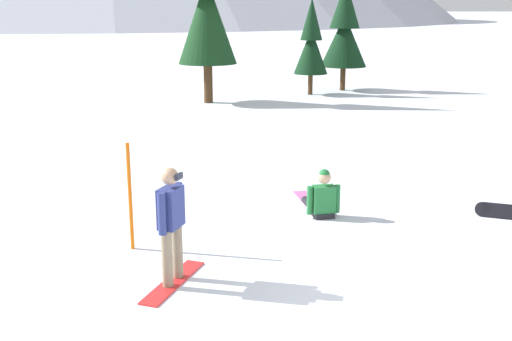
{
  "coord_description": "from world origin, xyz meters",
  "views": [
    {
      "loc": [
        -1.63,
        -7.45,
        3.78
      ],
      "look_at": [
        -1.25,
        3.12,
        1.0
      ],
      "focal_mm": 44.26,
      "sensor_mm": 36.0,
      "label": 1
    }
  ],
  "objects_px": {
    "trail_marker_pole": "(130,197)",
    "pine_tree_short": "(311,42)",
    "pine_tree_young": "(207,4)",
    "pine_tree_leaning": "(344,31)",
    "snowboarder_midground": "(320,198)",
    "snowboarder_foreground": "(171,224)"
  },
  "relations": [
    {
      "from": "trail_marker_pole",
      "to": "pine_tree_short",
      "type": "relative_size",
      "value": 0.42
    },
    {
      "from": "pine_tree_young",
      "to": "pine_tree_leaning",
      "type": "xyz_separation_m",
      "value": [
        6.01,
        3.61,
        -1.15
      ]
    },
    {
      "from": "snowboarder_midground",
      "to": "pine_tree_short",
      "type": "bearing_deg",
      "value": 83.87
    },
    {
      "from": "snowboarder_foreground",
      "to": "pine_tree_young",
      "type": "relative_size",
      "value": 0.24
    },
    {
      "from": "snowboarder_midground",
      "to": "trail_marker_pole",
      "type": "xyz_separation_m",
      "value": [
        -3.23,
        -1.61,
        0.56
      ]
    },
    {
      "from": "pine_tree_leaning",
      "to": "snowboarder_foreground",
      "type": "bearing_deg",
      "value": -105.9
    },
    {
      "from": "pine_tree_young",
      "to": "snowboarder_foreground",
      "type": "bearing_deg",
      "value": -89.53
    },
    {
      "from": "snowboarder_foreground",
      "to": "snowboarder_midground",
      "type": "relative_size",
      "value": 0.91
    },
    {
      "from": "trail_marker_pole",
      "to": "pine_tree_young",
      "type": "xyz_separation_m",
      "value": [
        0.63,
        15.69,
        2.95
      ]
    },
    {
      "from": "snowboarder_midground",
      "to": "pine_tree_short",
      "type": "xyz_separation_m",
      "value": [
        1.75,
        16.29,
        1.93
      ]
    },
    {
      "from": "pine_tree_leaning",
      "to": "pine_tree_short",
      "type": "bearing_deg",
      "value": -139.94
    },
    {
      "from": "snowboarder_midground",
      "to": "pine_tree_leaning",
      "type": "height_order",
      "value": "pine_tree_leaning"
    },
    {
      "from": "pine_tree_young",
      "to": "pine_tree_short",
      "type": "distance_m",
      "value": 5.14
    },
    {
      "from": "pine_tree_young",
      "to": "trail_marker_pole",
      "type": "bearing_deg",
      "value": -92.29
    },
    {
      "from": "trail_marker_pole",
      "to": "pine_tree_short",
      "type": "height_order",
      "value": "pine_tree_short"
    },
    {
      "from": "pine_tree_short",
      "to": "trail_marker_pole",
      "type": "bearing_deg",
      "value": -105.55
    },
    {
      "from": "snowboarder_midground",
      "to": "pine_tree_young",
      "type": "distance_m",
      "value": 14.74
    },
    {
      "from": "pine_tree_leaning",
      "to": "pine_tree_young",
      "type": "bearing_deg",
      "value": -149.01
    },
    {
      "from": "pine_tree_short",
      "to": "pine_tree_leaning",
      "type": "bearing_deg",
      "value": 40.06
    },
    {
      "from": "trail_marker_pole",
      "to": "pine_tree_leaning",
      "type": "relative_size",
      "value": 0.35
    },
    {
      "from": "trail_marker_pole",
      "to": "pine_tree_leaning",
      "type": "distance_m",
      "value": 20.49
    },
    {
      "from": "trail_marker_pole",
      "to": "pine_tree_leaning",
      "type": "bearing_deg",
      "value": 71.01
    }
  ]
}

